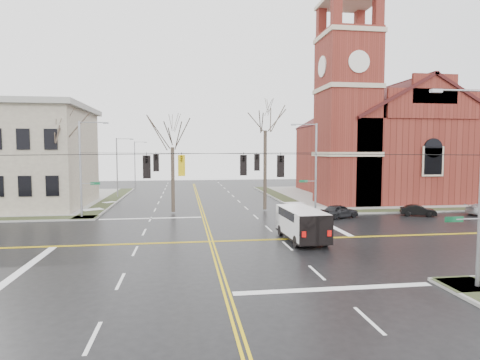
{
  "coord_description": "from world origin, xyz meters",
  "views": [
    {
      "loc": [
        -1.86,
        -27.86,
        6.39
      ],
      "look_at": [
        2.9,
        6.0,
        3.89
      ],
      "focal_mm": 30.0,
      "sensor_mm": 36.0,
      "label": 1
    }
  ],
  "objects": [
    {
      "name": "signal_pole_se",
      "position": [
        11.32,
        -11.5,
        4.95
      ],
      "size": [
        2.75,
        0.22,
        9.0
      ],
      "color": "gray",
      "rests_on": "ground"
    },
    {
      "name": "signal_pole_nw",
      "position": [
        -11.32,
        11.5,
        4.95
      ],
      "size": [
        2.75,
        0.22,
        9.0
      ],
      "color": "gray",
      "rests_on": "ground"
    },
    {
      "name": "tree_nw_near",
      "position": [
        -2.98,
        13.39,
        7.19
      ],
      "size": [
        4.0,
        4.0,
        9.9
      ],
      "color": "#342C21",
      "rests_on": "ground"
    },
    {
      "name": "span_wires",
      "position": [
        0.0,
        0.0,
        6.2
      ],
      "size": [
        23.02,
        23.02,
        0.03
      ],
      "color": "black",
      "rests_on": "ground"
    },
    {
      "name": "parked_car_a",
      "position": [
        12.75,
        8.21,
        0.66
      ],
      "size": [
        4.16,
        2.84,
        1.31
      ],
      "primitive_type": "imported",
      "rotation": [
        0.0,
        0.0,
        1.94
      ],
      "color": "black",
      "rests_on": "ground"
    },
    {
      "name": "tree_nw_far",
      "position": [
        -13.78,
        13.94,
        7.78
      ],
      "size": [
        4.0,
        4.0,
        10.74
      ],
      "color": "#342C21",
      "rests_on": "ground"
    },
    {
      "name": "parked_car_b",
      "position": [
        20.85,
        8.23,
        0.54
      ],
      "size": [
        3.48,
        2.34,
        1.09
      ],
      "primitive_type": "imported",
      "rotation": [
        0.0,
        0.0,
        1.17
      ],
      "color": "black",
      "rests_on": "ground"
    },
    {
      "name": "sidewalks",
      "position": [
        0.0,
        0.0,
        0.08
      ],
      "size": [
        80.0,
        80.0,
        0.17
      ],
      "color": "gray",
      "rests_on": "ground"
    },
    {
      "name": "civic_building_a",
      "position": [
        -22.0,
        20.0,
        5.5
      ],
      "size": [
        18.0,
        14.0,
        11.0
      ],
      "primitive_type": "cube",
      "color": "gray",
      "rests_on": "ground"
    },
    {
      "name": "cargo_van",
      "position": [
        6.41,
        -0.34,
        1.33
      ],
      "size": [
        2.48,
        5.99,
        2.24
      ],
      "rotation": [
        0.0,
        0.0,
        0.03
      ],
      "color": "white",
      "rests_on": "ground"
    },
    {
      "name": "church",
      "position": [
        24.76,
        24.78,
        8.43
      ],
      "size": [
        24.28,
        27.48,
        27.5
      ],
      "color": "maroon",
      "rests_on": "ground"
    },
    {
      "name": "traffic_signals",
      "position": [
        -0.0,
        -0.67,
        5.45
      ],
      "size": [
        8.21,
        8.26,
        1.3
      ],
      "color": "black",
      "rests_on": "ground"
    },
    {
      "name": "signal_pole_ne",
      "position": [
        11.32,
        11.5,
        4.95
      ],
      "size": [
        2.75,
        0.22,
        9.0
      ],
      "color": "gray",
      "rests_on": "ground"
    },
    {
      "name": "streetlight_north_a",
      "position": [
        -10.65,
        28.0,
        4.47
      ],
      "size": [
        2.3,
        0.2,
        8.0
      ],
      "color": "gray",
      "rests_on": "ground"
    },
    {
      "name": "streetlight_north_b",
      "position": [
        -10.65,
        48.0,
        4.47
      ],
      "size": [
        2.3,
        0.2,
        8.0
      ],
      "color": "gray",
      "rests_on": "ground"
    },
    {
      "name": "tree_ne",
      "position": [
        6.68,
        13.78,
        9.08
      ],
      "size": [
        4.0,
        4.0,
        12.56
      ],
      "color": "#342C21",
      "rests_on": "ground"
    },
    {
      "name": "ground",
      "position": [
        0.0,
        0.0,
        0.0
      ],
      "size": [
        120.0,
        120.0,
        0.0
      ],
      "primitive_type": "plane",
      "color": "black",
      "rests_on": "ground"
    },
    {
      "name": "road_markings",
      "position": [
        0.0,
        0.0,
        0.01
      ],
      "size": [
        100.0,
        100.0,
        0.01
      ],
      "color": "gold",
      "rests_on": "ground"
    }
  ]
}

